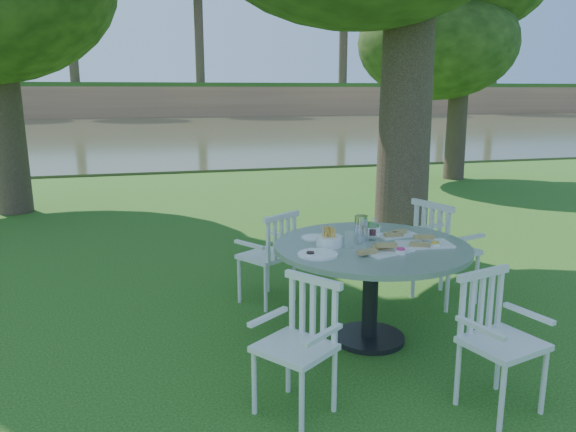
% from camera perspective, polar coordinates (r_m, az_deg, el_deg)
% --- Properties ---
extents(ground, '(140.00, 140.00, 0.00)m').
position_cam_1_polar(ground, '(5.03, 0.59, -9.99)').
color(ground, '#17440E').
rests_on(ground, ground).
extents(table, '(1.49, 1.49, 0.79)m').
position_cam_1_polar(table, '(4.37, 8.47, -4.61)').
color(table, black).
rests_on(table, ground).
extents(chair_ne, '(0.58, 0.60, 0.96)m').
position_cam_1_polar(chair_ne, '(5.30, 15.10, -2.79)').
color(chair_ne, silver).
rests_on(chair_ne, ground).
extents(chair_nw, '(0.59, 0.58, 0.86)m').
position_cam_1_polar(chair_nw, '(5.11, -1.50, -3.58)').
color(chair_nw, silver).
rests_on(chair_nw, ground).
extents(chair_sw, '(0.56, 0.57, 0.83)m').
position_cam_1_polar(chair_sw, '(3.48, 1.53, -11.92)').
color(chair_sw, silver).
rests_on(chair_sw, ground).
extents(chair_se, '(0.52, 0.50, 0.85)m').
position_cam_1_polar(chair_se, '(3.74, 20.06, -10.74)').
color(chair_se, silver).
rests_on(chair_se, ground).
extents(tableware, '(1.22, 0.80, 0.20)m').
position_cam_1_polar(tableware, '(4.33, 7.56, -2.31)').
color(tableware, white).
rests_on(tableware, table).
extents(river, '(100.00, 28.00, 0.12)m').
position_cam_1_polar(river, '(27.57, -12.39, 8.32)').
color(river, '#3A3E25').
rests_on(river, ground).
extents(far_bank, '(100.00, 18.00, 15.20)m').
position_cam_1_polar(far_bank, '(45.92, -13.63, 18.94)').
color(far_bank, '#A36E4C').
rests_on(far_bank, ground).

